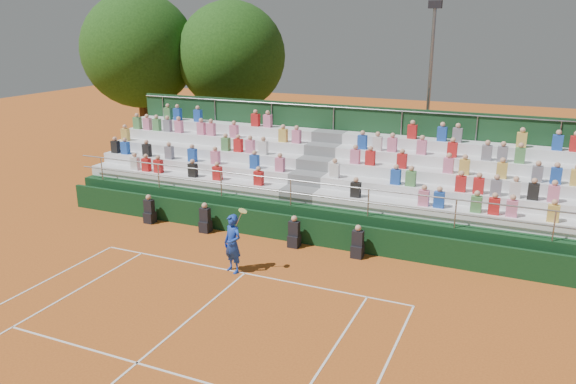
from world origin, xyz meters
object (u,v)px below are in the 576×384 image
at_px(tree_west, 139,51).
at_px(tennis_player, 233,244).
at_px(tree_east, 231,56).
at_px(floodlight_mast, 430,84).

bearing_deg(tree_west, tennis_player, -43.97).
bearing_deg(tree_east, floodlight_mast, -9.63).
distance_m(tree_west, floodlight_mast, 16.90).
height_order(tennis_player, tree_east, tree_east).
height_order(tree_east, floodlight_mast, tree_east).
distance_m(tennis_player, tree_east, 17.20).
xyz_separation_m(tennis_player, tree_west, (-13.09, 12.63, 5.28)).
relative_size(tree_west, floodlight_mast, 1.09).
xyz_separation_m(tree_east, floodlight_mast, (11.72, -1.99, -0.87)).
height_order(tree_west, tree_east, tree_west).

